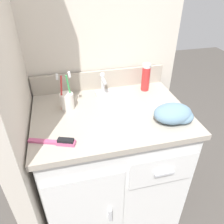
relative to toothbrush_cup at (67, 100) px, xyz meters
The scene contains 10 objects.
ground_plane 0.87m from the toothbrush_cup, 22.90° to the right, with size 6.00×6.00×0.00m, color #4C4742.
wall_back 0.42m from the toothbrush_cup, 48.98° to the left, with size 1.00×0.08×2.20m, color beige.
wall_left 0.37m from the toothbrush_cup, 159.06° to the right, with size 0.08×0.66×2.20m, color beige.
vanity 0.49m from the toothbrush_cup, 23.84° to the right, with size 0.82×0.60×0.78m.
backsplash 0.29m from the toothbrush_cup, 41.29° to the left, with size 0.82×0.02×0.12m.
sink_faucet 0.24m from the toothbrush_cup, 24.61° to the left, with size 0.09×0.09×0.14m.
toothbrush_cup is the anchor object (origin of this frame).
shaving_cream_can 0.49m from the toothbrush_cup, 11.97° to the left, with size 0.05×0.05×0.17m.
hairbrush 0.29m from the toothbrush_cup, 102.10° to the right, with size 0.21×0.10×0.03m.
hand_towel 0.56m from the toothbrush_cup, 25.54° to the right, with size 0.20×0.14×0.09m.
Camera 1 is at (-0.22, -0.93, 1.43)m, focal length 35.00 mm.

